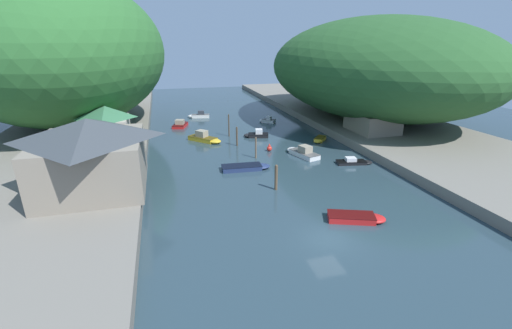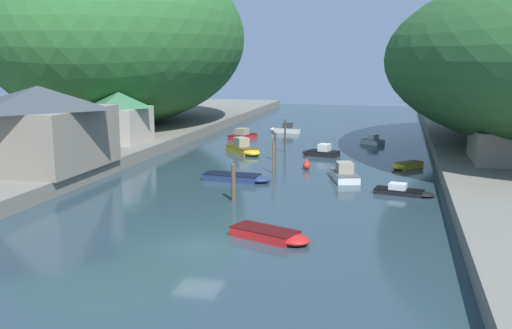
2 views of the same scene
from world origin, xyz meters
TOP-DOWN VIEW (x-y plane):
  - water_surface at (0.00, 30.00)m, footprint 130.00×130.00m
  - left_bank at (-25.14, 30.00)m, footprint 22.00×120.00m
  - hillside_left at (-26.24, 43.87)m, footprint 31.77×44.48m
  - waterfront_building at (-18.38, 12.71)m, footprint 9.85×11.04m
  - boathouse_shed at (-18.92, 27.65)m, footprint 5.77×6.60m
  - right_bank_cottage at (19.93, 25.12)m, footprint 6.36×8.02m
  - boat_far_upstream at (-8.64, 41.50)m, footprint 3.39×5.22m
  - boat_near_quay at (7.39, 40.32)m, footprint 3.31×2.95m
  - boat_far_right_bank at (-4.71, 47.96)m, footprint 4.43×1.88m
  - boat_open_rowboat at (-2.32, 16.78)m, footprint 5.98×2.24m
  - boat_mid_channel at (6.05, 19.98)m, footprint 3.37×5.81m
  - boat_yellow_tender at (11.35, 25.71)m, footprint 3.21×3.43m
  - boat_small_dinghy at (3.84, 2.08)m, footprint 5.17×3.30m
  - boat_red_skiff at (11.21, 15.13)m, footprint 4.72×2.30m
  - boat_cabin_cruiser at (-5.63, 30.34)m, footprint 5.14×5.42m
  - boat_moored_right at (2.60, 30.81)m, footprint 4.24×2.63m
  - mooring_post_nearest at (-0.92, 10.17)m, footprint 0.32×0.32m
  - mooring_post_middle at (-0.24, 20.57)m, footprint 0.21×0.21m
  - mooring_post_fourth at (-1.42, 26.75)m, footprint 0.26×0.26m
  - mooring_post_farthest at (-1.52, 32.35)m, footprint 0.20×0.20m
  - channel_buoy_near at (2.40, 23.01)m, footprint 0.74×0.74m
  - person_on_quay at (-15.86, 11.33)m, footprint 0.33×0.43m
  - person_by_boathouse at (-15.84, 14.99)m, footprint 0.27×0.40m

SIDE VIEW (x-z plane):
  - water_surface at x=0.00m, z-range 0.00..0.00m
  - boat_red_skiff at x=11.21m, z-range -0.16..0.68m
  - boat_open_rowboat at x=-2.32m, z-range 0.00..0.56m
  - boat_small_dinghy at x=3.84m, z-range 0.00..0.56m
  - boat_yellow_tender at x=11.35m, z-range 0.00..0.57m
  - boat_near_quay at x=7.39m, z-range -0.22..0.99m
  - boat_moored_right at x=2.60m, z-range -0.25..1.03m
  - boat_far_upstream at x=-8.64m, z-range -0.27..1.06m
  - channel_buoy_near at x=2.40m, z-range -0.12..0.98m
  - boat_far_right_bank at x=-4.71m, z-range -0.26..1.16m
  - boat_mid_channel at x=6.05m, z-range -0.30..1.23m
  - boat_cabin_cruiser at x=-5.63m, z-range -0.33..1.31m
  - left_bank at x=-25.14m, z-range 0.00..1.18m
  - mooring_post_nearest at x=-0.92m, z-range 0.01..2.77m
  - mooring_post_fourth at x=-1.42m, z-range 0.01..2.90m
  - mooring_post_middle at x=-0.24m, z-range 0.01..2.90m
  - mooring_post_farthest at x=-1.52m, z-range 0.01..3.66m
  - person_on_quay at x=-15.86m, z-range 1.31..3.00m
  - person_by_boathouse at x=-15.84m, z-range 1.31..3.00m
  - right_bank_cottage at x=19.93m, z-range 1.24..5.31m
  - boathouse_shed at x=-18.92m, z-range 1.27..6.68m
  - waterfront_building at x=-18.38m, z-range 1.28..8.11m
  - hillside_left at x=-26.24m, z-range 1.18..24.50m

